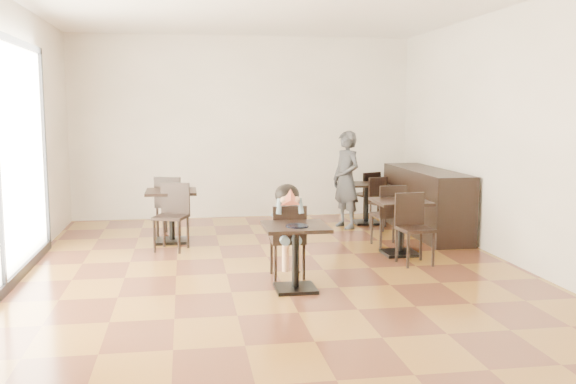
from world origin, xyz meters
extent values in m
cube|color=brown|center=(0.00, 0.00, 0.00)|extent=(6.00, 8.00, 0.01)
cube|color=white|center=(0.00, 4.00, 1.60)|extent=(6.00, 0.01, 3.20)
cube|color=white|center=(0.00, -4.00, 1.60)|extent=(6.00, 0.01, 3.20)
cube|color=white|center=(-3.00, 0.00, 1.60)|extent=(0.01, 8.00, 3.20)
cube|color=white|center=(3.00, 0.00, 1.60)|extent=(0.01, 8.00, 3.20)
cylinder|color=black|center=(0.10, -0.90, 0.72)|extent=(0.24, 0.24, 0.01)
imported|color=#38393D|center=(1.54, 2.66, 0.79)|extent=(0.57, 0.68, 1.58)
cube|color=black|center=(2.65, 2.00, 0.50)|extent=(0.60, 2.40, 1.00)
camera|label=1|loc=(-1.05, -7.40, 1.94)|focal=40.00mm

